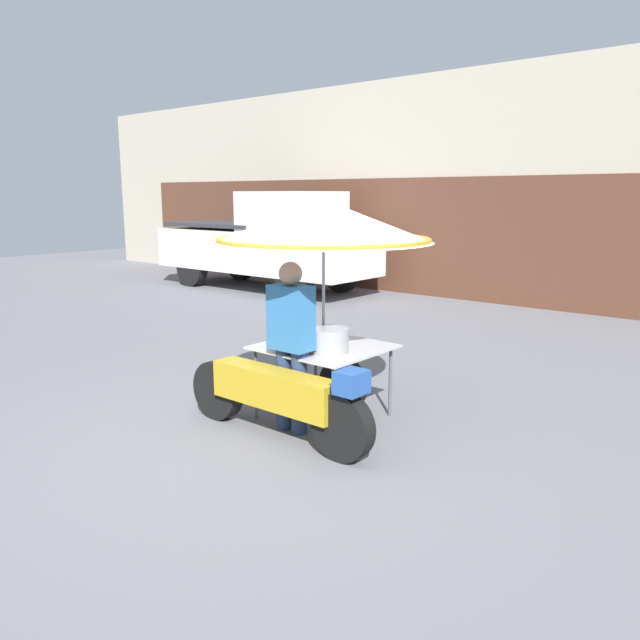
# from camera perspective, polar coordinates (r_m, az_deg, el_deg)

# --- Properties ---
(ground_plane) EXTENTS (36.00, 36.00, 0.00)m
(ground_plane) POSITION_cam_1_polar(r_m,az_deg,el_deg) (5.44, -4.49, -10.87)
(ground_plane) COLOR slate
(shopfront_building) EXTENTS (28.00, 2.06, 4.40)m
(shopfront_building) POSITION_cam_1_polar(r_m,az_deg,el_deg) (12.76, 24.33, 10.99)
(shopfront_building) COLOR #B2A893
(shopfront_building) RESTS_ON ground
(vendor_motorcycle_cart) EXTENTS (2.02, 1.96, 2.02)m
(vendor_motorcycle_cart) POSITION_cam_1_polar(r_m,az_deg,el_deg) (5.55, -0.07, 6.63)
(vendor_motorcycle_cart) COLOR black
(vendor_motorcycle_cart) RESTS_ON ground
(vendor_person) EXTENTS (0.38, 0.22, 1.50)m
(vendor_person) POSITION_cam_1_polar(r_m,az_deg,el_deg) (5.39, -2.66, -1.76)
(vendor_person) COLOR navy
(vendor_person) RESTS_ON ground
(pickup_truck) EXTENTS (5.26, 1.77, 2.12)m
(pickup_truck) POSITION_cam_1_polar(r_m,az_deg,el_deg) (13.75, -4.74, 7.04)
(pickup_truck) COLOR black
(pickup_truck) RESTS_ON ground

